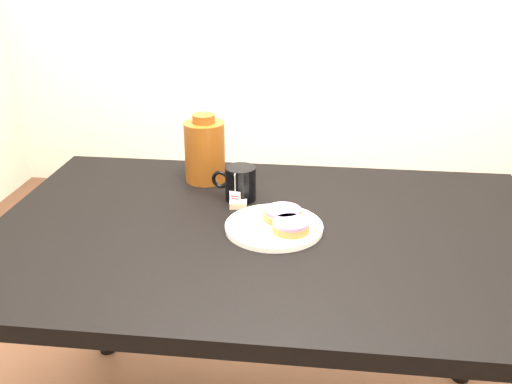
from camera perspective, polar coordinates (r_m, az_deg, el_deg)
table at (r=1.46m, az=1.38°, el=-6.57°), size 1.40×0.90×0.75m
plate at (r=1.41m, az=1.81°, el=-3.44°), size 0.24×0.24×0.02m
bagel_back at (r=1.43m, az=2.74°, el=-2.22°), size 0.11×0.11×0.03m
bagel_front at (r=1.37m, az=3.51°, el=-3.42°), size 0.12×0.12×0.03m
mug at (r=1.56m, az=-1.64°, el=0.90°), size 0.13×0.10×0.09m
teabag_pouch at (r=1.53m, az=-1.79°, el=-1.24°), size 0.05×0.04×0.02m
bagel_package at (r=1.68m, az=-5.14°, el=4.15°), size 0.15×0.15×0.20m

